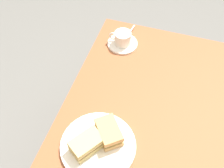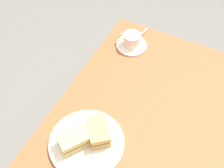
{
  "view_description": "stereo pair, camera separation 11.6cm",
  "coord_description": "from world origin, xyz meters",
  "px_view_note": "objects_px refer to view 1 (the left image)",
  "views": [
    {
      "loc": [
        -0.49,
        -0.04,
        1.66
      ],
      "look_at": [
        0.19,
        0.18,
        0.74
      ],
      "focal_mm": 45.08,
      "sensor_mm": 36.0,
      "label": 1
    },
    {
      "loc": [
        -0.44,
        -0.15,
        1.66
      ],
      "look_at": [
        0.19,
        0.18,
        0.74
      ],
      "focal_mm": 45.08,
      "sensor_mm": 36.0,
      "label": 2
    }
  ],
  "objects_px": {
    "dining_table": "(139,152)",
    "sandwich_front": "(87,144)",
    "coffee_saucer": "(122,44)",
    "spoon": "(129,33)",
    "sandwich_plate": "(98,146)",
    "sandwich_back": "(109,132)",
    "coffee_cup": "(122,38)"
  },
  "relations": [
    {
      "from": "sandwich_back",
      "to": "spoon",
      "type": "height_order",
      "value": "sandwich_back"
    },
    {
      "from": "dining_table",
      "to": "sandwich_front",
      "type": "xyz_separation_m",
      "value": [
        -0.1,
        0.18,
        0.15
      ]
    },
    {
      "from": "dining_table",
      "to": "coffee_cup",
      "type": "xyz_separation_m",
      "value": [
        0.46,
        0.21,
        0.15
      ]
    },
    {
      "from": "sandwich_front",
      "to": "coffee_cup",
      "type": "bearing_deg",
      "value": 3.46
    },
    {
      "from": "dining_table",
      "to": "sandwich_front",
      "type": "bearing_deg",
      "value": 118.75
    },
    {
      "from": "sandwich_back",
      "to": "spoon",
      "type": "xyz_separation_m",
      "value": [
        0.56,
        0.08,
        -0.03
      ]
    },
    {
      "from": "sandwich_front",
      "to": "coffee_saucer",
      "type": "height_order",
      "value": "sandwich_front"
    },
    {
      "from": "sandwich_plate",
      "to": "coffee_cup",
      "type": "bearing_deg",
      "value": 7.09
    },
    {
      "from": "sandwich_back",
      "to": "coffee_saucer",
      "type": "bearing_deg",
      "value": 10.55
    },
    {
      "from": "dining_table",
      "to": "coffee_saucer",
      "type": "relative_size",
      "value": 8.66
    },
    {
      "from": "sandwich_front",
      "to": "spoon",
      "type": "distance_m",
      "value": 0.63
    },
    {
      "from": "spoon",
      "to": "coffee_cup",
      "type": "bearing_deg",
      "value": 169.35
    },
    {
      "from": "coffee_saucer",
      "to": "coffee_cup",
      "type": "distance_m",
      "value": 0.04
    },
    {
      "from": "dining_table",
      "to": "coffee_saucer",
      "type": "xyz_separation_m",
      "value": [
        0.46,
        0.21,
        0.11
      ]
    },
    {
      "from": "sandwich_plate",
      "to": "dining_table",
      "type": "bearing_deg",
      "value": -62.64
    },
    {
      "from": "dining_table",
      "to": "coffee_saucer",
      "type": "distance_m",
      "value": 0.52
    },
    {
      "from": "sandwich_plate",
      "to": "sandwich_front",
      "type": "bearing_deg",
      "value": 124.46
    },
    {
      "from": "sandwich_back",
      "to": "sandwich_plate",
      "type": "bearing_deg",
      "value": 149.25
    },
    {
      "from": "sandwich_plate",
      "to": "spoon",
      "type": "height_order",
      "value": "spoon"
    },
    {
      "from": "dining_table",
      "to": "coffee_saucer",
      "type": "height_order",
      "value": "coffee_saucer"
    },
    {
      "from": "sandwich_front",
      "to": "sandwich_back",
      "type": "relative_size",
      "value": 1.01
    },
    {
      "from": "sandwich_plate",
      "to": "spoon",
      "type": "xyz_separation_m",
      "value": [
        0.61,
        0.05,
        0.01
      ]
    },
    {
      "from": "coffee_saucer",
      "to": "spoon",
      "type": "height_order",
      "value": "spoon"
    },
    {
      "from": "dining_table",
      "to": "sandwich_back",
      "type": "bearing_deg",
      "value": 104.23
    },
    {
      "from": "sandwich_back",
      "to": "coffee_saucer",
      "type": "relative_size",
      "value": 0.92
    },
    {
      "from": "coffee_cup",
      "to": "coffee_saucer",
      "type": "bearing_deg",
      "value": -89.59
    },
    {
      "from": "spoon",
      "to": "sandwich_plate",
      "type": "bearing_deg",
      "value": -175.05
    },
    {
      "from": "spoon",
      "to": "dining_table",
      "type": "bearing_deg",
      "value": -159.76
    },
    {
      "from": "sandwich_front",
      "to": "sandwich_back",
      "type": "distance_m",
      "value": 0.09
    },
    {
      "from": "dining_table",
      "to": "sandwich_plate",
      "type": "distance_m",
      "value": 0.2
    },
    {
      "from": "sandwich_front",
      "to": "sandwich_back",
      "type": "height_order",
      "value": "same"
    },
    {
      "from": "sandwich_plate",
      "to": "coffee_saucer",
      "type": "height_order",
      "value": "sandwich_plate"
    }
  ]
}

